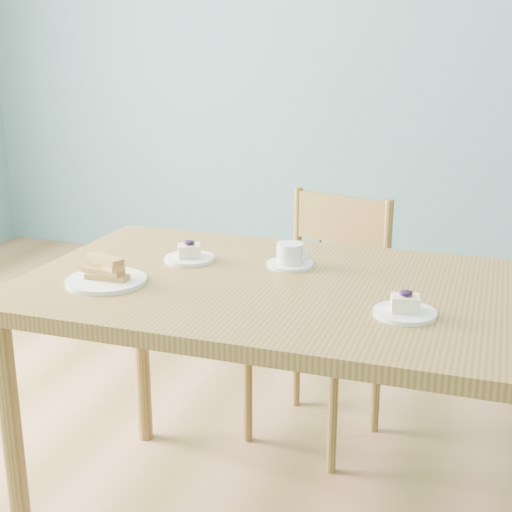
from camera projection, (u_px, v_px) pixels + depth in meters
The scene contains 7 objects.
room at pixel (206, 48), 1.82m from camera, with size 5.01×5.01×2.71m.
dining_table at pixel (298, 312), 1.85m from camera, with size 1.46×0.86×0.77m.
dining_chair at pixel (320, 318), 2.48m from camera, with size 0.49×0.48×0.86m.
cheesecake_plate_near at pixel (405, 309), 1.61m from camera, with size 0.14×0.14×0.06m.
cheesecake_plate_far at pixel (189, 255), 2.02m from camera, with size 0.14×0.14×0.06m.
coffee_cup at pixel (290, 257), 1.97m from camera, with size 0.13×0.13×0.06m.
biscotti_plate at pixel (106, 275), 1.83m from camera, with size 0.21×0.21×0.07m.
Camera 1 is at (0.69, -1.77, 1.36)m, focal length 50.00 mm.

